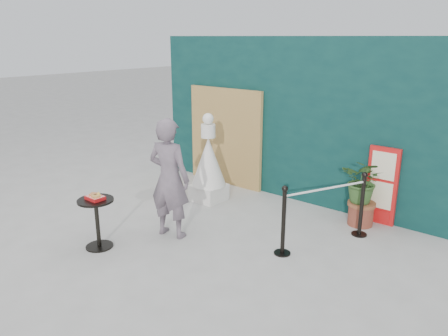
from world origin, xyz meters
TOP-DOWN VIEW (x-y plane):
  - ground at (0.00, 0.00)m, footprint 60.00×60.00m
  - back_wall at (0.00, 3.15)m, footprint 6.00×0.30m
  - bamboo_fence at (-1.40, 2.94)m, footprint 1.80×0.08m
  - woman at (-0.44, 0.43)m, footprint 0.76×0.58m
  - menu_board at (1.90, 2.95)m, footprint 0.50×0.07m
  - statue at (-1.00, 1.96)m, footprint 0.65×0.65m
  - cafe_table at (-0.96, -0.54)m, footprint 0.52×0.52m
  - food_basket at (-0.96, -0.54)m, footprint 0.26×0.19m
  - planter at (1.70, 2.69)m, footprint 0.67×0.58m
  - stanchion_barrier at (1.55, 1.65)m, footprint 0.84×1.54m

SIDE VIEW (x-z plane):
  - ground at x=0.00m, z-range 0.00..0.00m
  - stanchion_barrier at x=1.55m, z-range -0.02..1.01m
  - cafe_table at x=-0.96m, z-range 0.12..0.87m
  - menu_board at x=1.90m, z-range 0.00..1.30m
  - planter at x=1.70m, z-range 0.09..1.22m
  - statue at x=-1.00m, z-range -0.15..1.51m
  - food_basket at x=-0.96m, z-range 0.73..0.84m
  - woman at x=-0.44m, z-range 0.00..1.86m
  - bamboo_fence at x=-1.40m, z-range 0.00..2.00m
  - back_wall at x=0.00m, z-range 0.00..3.00m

